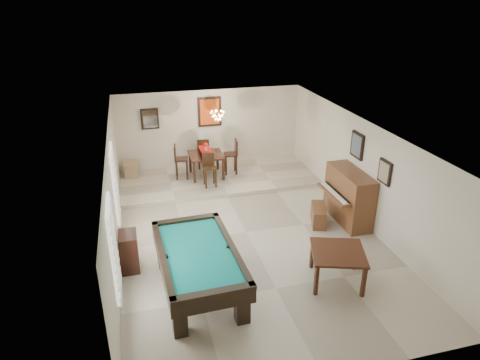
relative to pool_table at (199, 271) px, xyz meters
name	(u,v)px	position (x,y,z in m)	size (l,w,h in m)	color
ground_plane	(246,233)	(1.48, 1.92, -0.46)	(6.00, 9.00, 0.02)	beige
wall_back	(210,129)	(1.48, 6.42, 0.85)	(6.00, 0.04, 2.60)	silver
wall_front	(331,312)	(1.48, -2.58, 0.85)	(6.00, 0.04, 2.60)	silver
wall_left	(114,198)	(-1.52, 1.92, 0.85)	(0.04, 9.00, 2.60)	silver
wall_right	(362,172)	(4.48, 1.92, 0.85)	(0.04, 9.00, 2.60)	silver
ceiling	(247,131)	(1.48, 1.92, 2.15)	(6.00, 9.00, 0.04)	white
dining_step	(219,179)	(1.48, 5.17, -0.39)	(6.00, 2.50, 0.12)	beige
window_left_front	(114,248)	(-1.49, -0.28, 0.95)	(0.06, 1.00, 1.70)	white
window_left_rear	(115,183)	(-1.49, 2.52, 0.95)	(0.06, 1.00, 1.70)	white
pool_table	(199,271)	(0.00, 0.00, 0.00)	(1.45, 2.67, 0.89)	black
square_table	(337,266)	(2.73, -0.41, -0.09)	(1.03, 1.03, 0.71)	black
upright_piano	(343,197)	(4.01, 1.87, 0.23)	(0.91, 1.62, 1.35)	brown
piano_bench	(318,215)	(3.38, 1.90, -0.22)	(0.32, 0.83, 0.46)	brown
apothecary_chest	(129,251)	(-1.30, 1.10, -0.03)	(0.37, 0.56, 0.84)	black
dining_table	(206,163)	(1.14, 5.36, 0.10)	(1.02, 1.02, 0.84)	black
flower_vase	(206,147)	(1.14, 5.36, 0.65)	(0.15, 0.15, 0.26)	#B0180F
dining_chair_south	(210,171)	(1.10, 4.59, 0.17)	(0.37, 0.37, 0.99)	black
dining_chair_north	(203,153)	(1.18, 6.08, 0.18)	(0.38, 0.38, 1.01)	black
dining_chair_west	(181,162)	(0.38, 5.41, 0.21)	(0.39, 0.39, 1.06)	black
dining_chair_east	(230,157)	(1.93, 5.40, 0.22)	(0.41, 0.41, 1.10)	black
corner_bench	(131,169)	(-1.14, 5.97, -0.10)	(0.40, 0.50, 0.45)	tan
chandelier	(218,112)	(1.48, 5.12, 1.75)	(0.44, 0.44, 0.60)	#FFE5B2
back_painting	(210,112)	(1.48, 6.38, 1.45)	(0.75, 0.06, 0.95)	#D84C14
back_mirror	(150,119)	(-0.42, 6.38, 1.35)	(0.55, 0.06, 0.65)	white
right_picture_upper	(357,145)	(4.44, 2.22, 1.45)	(0.06, 0.55, 0.65)	slate
right_picture_lower	(385,172)	(4.44, 0.92, 1.25)	(0.06, 0.45, 0.55)	gray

